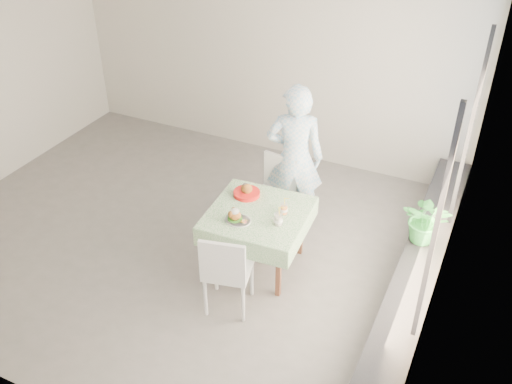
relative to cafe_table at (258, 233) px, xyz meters
The scene contains 15 objects.
floor 1.17m from the cafe_table, behind, with size 6.00×6.00×0.00m, color #605E5B.
ceiling 2.57m from the cafe_table, behind, with size 6.00×6.00×0.00m, color white.
wall_back 2.94m from the cafe_table, 112.70° to the left, with size 6.00×0.02×2.80m, color beige.
wall_right 2.14m from the cafe_table, ahead, with size 0.02×5.00×2.80m, color beige.
window_pane 2.24m from the cafe_table, ahead, with size 0.01×4.80×2.18m, color #D1E0F9.
window_ledge 1.74m from the cafe_table, ahead, with size 0.40×4.80×0.50m, color black.
cafe_table is the anchor object (origin of this frame).
chair_far 0.71m from the cafe_table, 101.31° to the left, with size 0.52×0.52×0.96m.
chair_near 0.74m from the cafe_table, 89.82° to the right, with size 0.55×0.55×0.97m.
diner 1.04m from the cafe_table, 87.59° to the left, with size 0.68×0.45×1.86m, color #90C6E7.
main_dish 0.43m from the cafe_table, 119.96° to the right, with size 0.29×0.29×0.15m.
juice_cup_orange 0.44m from the cafe_table, 19.20° to the left, with size 0.09×0.09×0.24m.
juice_cup_lemonade 0.46m from the cafe_table, 22.15° to the right, with size 0.10×0.10×0.27m.
second_dish 0.48m from the cafe_table, 136.94° to the left, with size 0.30×0.30×0.14m.
potted_plant 1.80m from the cafe_table, 19.33° to the left, with size 0.49×0.43×0.55m, color #257033.
Camera 1 is at (3.19, -4.60, 4.30)m, focal length 40.00 mm.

